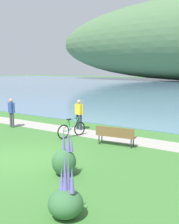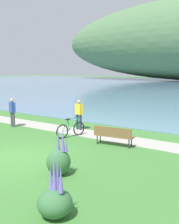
{
  "view_description": "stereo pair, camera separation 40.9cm",
  "coord_description": "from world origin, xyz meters",
  "px_view_note": "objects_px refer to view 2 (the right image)",
  "views": [
    {
      "loc": [
        7.75,
        -6.83,
        3.44
      ],
      "look_at": [
        -0.48,
        5.79,
        1.0
      ],
      "focal_mm": 43.17,
      "sensor_mm": 36.0,
      "label": 1
    },
    {
      "loc": [
        8.09,
        -6.6,
        3.44
      ],
      "look_at": [
        -0.48,
        5.79,
        1.0
      ],
      "focal_mm": 43.17,
      "sensor_mm": 36.0,
      "label": 2
    }
  ],
  "objects_px": {
    "park_bench_near_camera": "(113,135)",
    "person_at_shoreline": "(79,113)",
    "person_on_the_grass": "(12,111)",
    "bicycle_leaning_near_bench": "(71,129)"
  },
  "relations": [
    {
      "from": "bicycle_leaning_near_bench",
      "to": "person_on_the_grass",
      "type": "relative_size",
      "value": 1.01
    },
    {
      "from": "bicycle_leaning_near_bench",
      "to": "person_at_shoreline",
      "type": "bearing_deg",
      "value": 112.86
    },
    {
      "from": "park_bench_near_camera",
      "to": "person_on_the_grass",
      "type": "distance_m",
      "value": 6.93
    },
    {
      "from": "person_at_shoreline",
      "to": "bicycle_leaning_near_bench",
      "type": "bearing_deg",
      "value": -67.14
    },
    {
      "from": "park_bench_near_camera",
      "to": "person_on_the_grass",
      "type": "height_order",
      "value": "person_on_the_grass"
    },
    {
      "from": "person_at_shoreline",
      "to": "person_on_the_grass",
      "type": "distance_m",
      "value": 4.04
    },
    {
      "from": "person_on_the_grass",
      "to": "bicycle_leaning_near_bench",
      "type": "bearing_deg",
      "value": 1.11
    },
    {
      "from": "park_bench_near_camera",
      "to": "bicycle_leaning_near_bench",
      "type": "relative_size",
      "value": 1.07
    },
    {
      "from": "park_bench_near_camera",
      "to": "person_at_shoreline",
      "type": "height_order",
      "value": "person_at_shoreline"
    },
    {
      "from": "bicycle_leaning_near_bench",
      "to": "person_at_shoreline",
      "type": "xyz_separation_m",
      "value": [
        -0.66,
        1.56,
        0.58
      ]
    }
  ]
}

